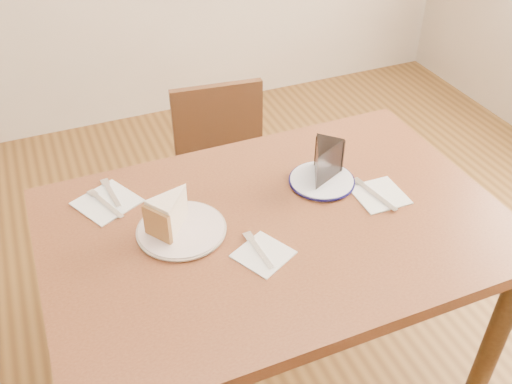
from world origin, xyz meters
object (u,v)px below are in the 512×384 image
(chair_far, at_px, (228,186))
(carrot_cake, at_px, (173,212))
(table, at_px, (275,249))
(chocolate_cake, at_px, (323,165))
(plate_navy, at_px, (322,181))
(plate_cream, at_px, (182,230))

(chair_far, xyz_separation_m, carrot_cake, (-0.32, -0.50, 0.36))
(table, distance_m, chocolate_cake, 0.27)
(table, distance_m, plate_navy, 0.24)
(plate_navy, xyz_separation_m, carrot_cake, (-0.44, -0.03, 0.05))
(plate_navy, bearing_deg, chair_far, 104.33)
(plate_cream, xyz_separation_m, chocolate_cake, (0.43, 0.05, 0.05))
(table, xyz_separation_m, plate_cream, (-0.24, 0.06, 0.10))
(carrot_cake, bearing_deg, plate_cream, -3.12)
(chair_far, bearing_deg, plate_cream, 65.72)
(table, xyz_separation_m, chocolate_cake, (0.19, 0.11, 0.16))
(plate_navy, distance_m, chocolate_cake, 0.05)
(plate_navy, relative_size, chocolate_cake, 1.58)
(plate_cream, height_order, carrot_cake, carrot_cake)
(chocolate_cake, bearing_deg, plate_navy, 108.38)
(chair_far, relative_size, chocolate_cake, 6.98)
(chocolate_cake, bearing_deg, chair_far, -30.12)
(plate_cream, height_order, plate_navy, same)
(plate_navy, relative_size, carrot_cake, 1.61)
(table, bearing_deg, plate_navy, 29.27)
(plate_cream, bearing_deg, carrot_cake, 120.40)
(carrot_cake, bearing_deg, plate_navy, 60.21)
(table, xyz_separation_m, carrot_cake, (-0.25, 0.08, 0.15))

